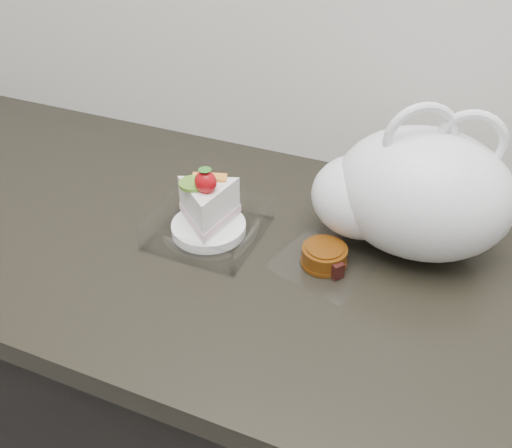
# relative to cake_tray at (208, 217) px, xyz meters

# --- Properties ---
(counter) EXTENTS (2.04, 0.64, 0.90)m
(counter) POSITION_rel_cake_tray_xyz_m (0.23, -0.00, -0.48)
(counter) COLOR black
(counter) RESTS_ON ground
(cake_tray) EXTENTS (0.17, 0.17, 0.13)m
(cake_tray) POSITION_rel_cake_tray_xyz_m (0.00, 0.00, 0.00)
(cake_tray) COLOR white
(cake_tray) RESTS_ON counter
(mooncake_wrap) EXTENTS (0.17, 0.16, 0.03)m
(mooncake_wrap) POSITION_rel_cake_tray_xyz_m (0.20, -0.00, -0.02)
(mooncake_wrap) COLOR white
(mooncake_wrap) RESTS_ON counter
(plastic_bag) EXTENTS (0.35, 0.29, 0.25)m
(plastic_bag) POSITION_rel_cake_tray_xyz_m (0.30, 0.10, 0.06)
(plastic_bag) COLOR white
(plastic_bag) RESTS_ON counter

